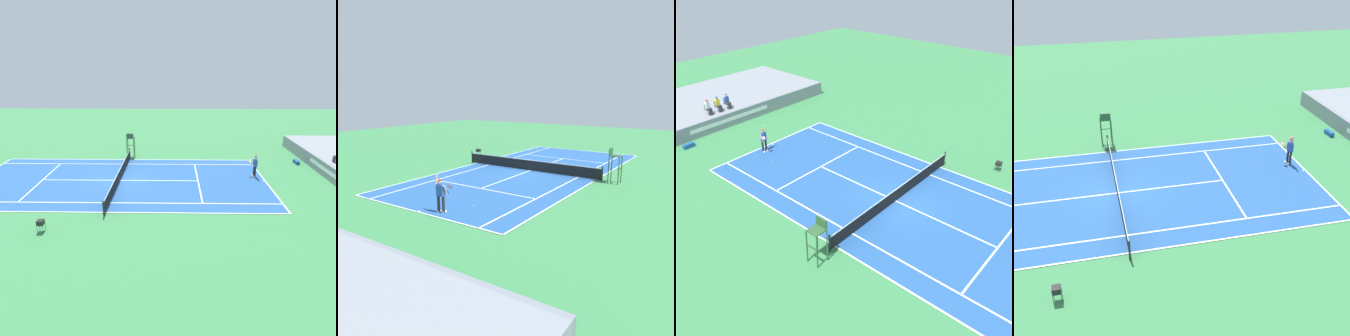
% 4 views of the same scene
% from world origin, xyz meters
% --- Properties ---
extents(ground_plane, '(80.00, 80.00, 0.00)m').
position_xyz_m(ground_plane, '(0.00, 0.00, 0.00)').
color(ground_plane, '#387F47').
extents(court, '(11.08, 23.88, 0.03)m').
position_xyz_m(court, '(0.00, 0.00, 0.01)').
color(court, '#235193').
rests_on(court, ground).
extents(net, '(11.98, 0.10, 1.07)m').
position_xyz_m(net, '(0.00, 0.00, 0.52)').
color(net, black).
rests_on(net, ground).
extents(barrier_wall, '(22.10, 0.25, 1.22)m').
position_xyz_m(barrier_wall, '(0.00, 17.22, 0.61)').
color(barrier_wall, gray).
rests_on(barrier_wall, ground).
extents(tennis_player, '(0.76, 0.67, 2.08)m').
position_xyz_m(tennis_player, '(-1.13, 11.24, 0.99)').
color(tennis_player, '#232328').
rests_on(tennis_player, ground).
extents(tennis_ball, '(0.07, 0.07, 0.07)m').
position_xyz_m(tennis_ball, '(-1.88, 9.49, 0.03)').
color(tennis_ball, '#D1E533').
rests_on(tennis_ball, ground).
extents(umpire_chair, '(0.77, 0.77, 2.44)m').
position_xyz_m(umpire_chair, '(-6.75, 0.00, 1.56)').
color(umpire_chair, '#2D562D').
rests_on(umpire_chair, ground).
extents(equipment_bag, '(0.91, 0.35, 0.32)m').
position_xyz_m(equipment_bag, '(-4.60, 16.18, 0.16)').
color(equipment_bag, '#194799').
rests_on(equipment_bag, ground).
extents(ball_hopper, '(0.36, 0.36, 0.70)m').
position_xyz_m(ball_hopper, '(7.74, -3.20, 0.57)').
color(ball_hopper, black).
rests_on(ball_hopper, ground).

